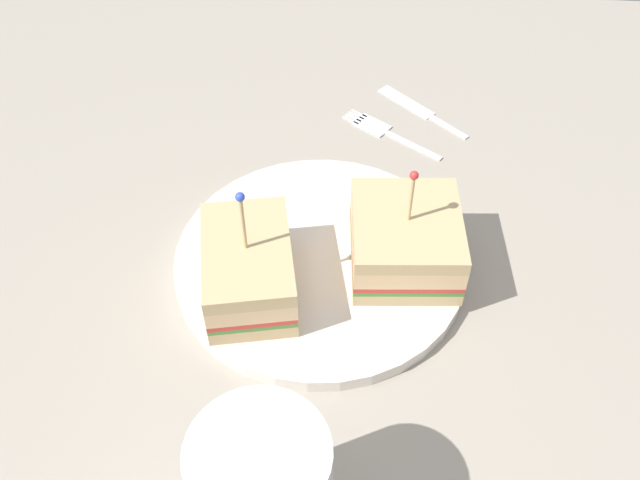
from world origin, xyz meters
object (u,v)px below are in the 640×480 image
plate (320,261)px  knife (419,109)px  sandwich_half_back (405,239)px  fork (382,130)px  sandwich_half_front (248,268)px

plate → knife: size_ratio=2.60×
plate → sandwich_half_back: size_ratio=2.43×
sandwich_half_back → fork: 18.88cm
knife → sandwich_half_front: bearing=-28.2°
sandwich_half_front → knife: bearing=151.8°
sandwich_half_back → fork: sandwich_half_back is taller
sandwich_half_back → knife: bearing=175.3°
sandwich_half_front → fork: 25.01cm
sandwich_half_front → sandwich_half_back: size_ratio=1.13×
sandwich_half_back → sandwich_half_front: bearing=-71.6°
sandwich_half_front → sandwich_half_back: 12.94cm
fork → knife: same height
fork → knife: size_ratio=1.09×
plate → fork: size_ratio=2.40×
sandwich_half_back → fork: (-18.42, -1.97, -3.61)cm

